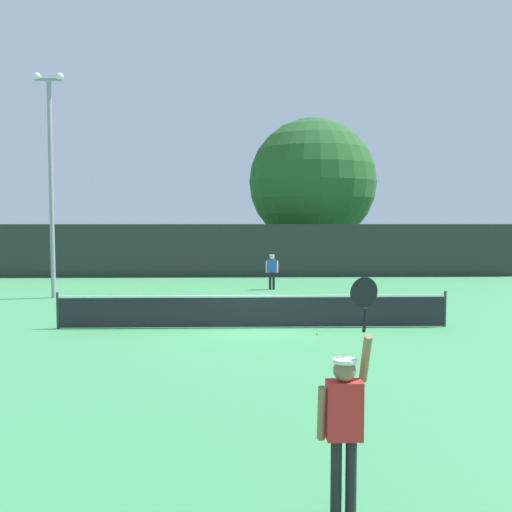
{
  "coord_description": "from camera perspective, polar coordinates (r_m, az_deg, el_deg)",
  "views": [
    {
      "loc": [
        -0.35,
        -16.49,
        3.18
      ],
      "look_at": [
        0.22,
        5.16,
        1.79
      ],
      "focal_mm": 39.57,
      "sensor_mm": 36.0,
      "label": 1
    }
  ],
  "objects": [
    {
      "name": "tennis_ball",
      "position": [
        15.85,
        6.25,
        -7.8
      ],
      "size": [
        0.07,
        0.07,
        0.07
      ],
      "primitive_type": "sphere",
      "color": "#CCE033",
      "rests_on": "ground"
    },
    {
      "name": "perimeter_fence",
      "position": [
        31.43,
        -0.87,
        0.55
      ],
      "size": [
        31.5,
        0.12,
        2.94
      ],
      "primitive_type": "cube",
      "color": "#2D332D",
      "rests_on": "ground"
    },
    {
      "name": "parked_car_far",
      "position": [
        38.89,
        9.19,
        0.08
      ],
      "size": [
        2.0,
        4.25,
        1.69
      ],
      "rotation": [
        0.0,
        0.0,
        -0.02
      ],
      "color": "black",
      "rests_on": "ground"
    },
    {
      "name": "large_tree",
      "position": [
        37.18,
        5.73,
        7.43
      ],
      "size": [
        8.24,
        8.24,
        9.75
      ],
      "color": "brown",
      "rests_on": "ground"
    },
    {
      "name": "tennis_net",
      "position": [
        16.71,
        -0.3,
        -5.52
      ],
      "size": [
        11.52,
        0.08,
        1.07
      ],
      "color": "#232328",
      "rests_on": "ground"
    },
    {
      "name": "parked_car_mid",
      "position": [
        37.74,
        2.0,
        0.02
      ],
      "size": [
        2.47,
        4.43,
        1.69
      ],
      "rotation": [
        0.0,
        0.0,
        0.14
      ],
      "color": "navy",
      "rests_on": "ground"
    },
    {
      "name": "ground_plane",
      "position": [
        16.8,
        -0.3,
        -7.24
      ],
      "size": [
        120.0,
        120.0,
        0.0
      ],
      "primitive_type": "plane",
      "color": "#387F4C"
    },
    {
      "name": "player_receiving",
      "position": [
        25.72,
        1.62,
        -1.26
      ],
      "size": [
        0.57,
        0.23,
        1.59
      ],
      "rotation": [
        0.0,
        0.0,
        3.14
      ],
      "color": "blue",
      "rests_on": "ground"
    },
    {
      "name": "light_pole",
      "position": [
        24.39,
        -20.02,
        7.95
      ],
      "size": [
        1.18,
        0.28,
        9.04
      ],
      "color": "gray",
      "rests_on": "ground"
    },
    {
      "name": "player_serving",
      "position": [
        6.28,
        8.98,
        -15.32
      ],
      "size": [
        0.67,
        0.4,
        2.57
      ],
      "color": "red",
      "rests_on": "ground"
    },
    {
      "name": "parked_car_near",
      "position": [
        38.56,
        -12.91,
        0.01
      ],
      "size": [
        2.19,
        4.32,
        1.69
      ],
      "rotation": [
        0.0,
        0.0,
        -0.07
      ],
      "color": "white",
      "rests_on": "ground"
    }
  ]
}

